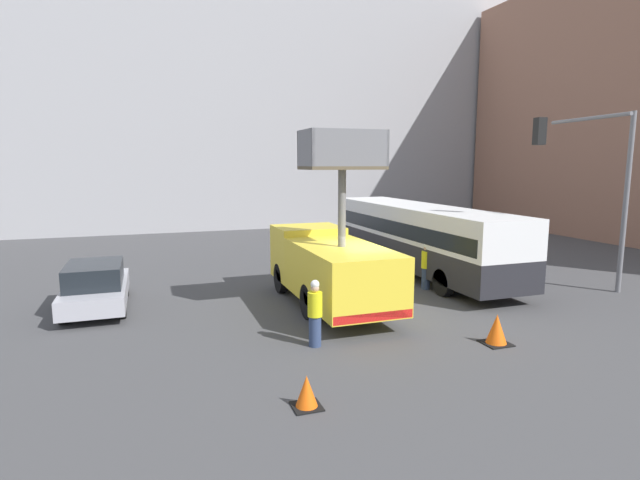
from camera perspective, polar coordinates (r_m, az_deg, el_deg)
ground_plane at (r=16.19m, az=6.05°, el=-8.12°), size 120.00×120.00×0.00m
building_backdrop_far at (r=41.10m, az=-10.14°, el=15.62°), size 44.00×10.00×19.42m
utility_truck at (r=16.34m, az=1.08°, el=-2.67°), size 2.38×6.70×5.65m
city_bus at (r=21.82m, az=11.18°, el=0.74°), size 2.55×11.97×2.90m
traffic_light_pole at (r=20.08m, az=29.14°, el=6.84°), size 3.90×3.65×6.50m
road_worker_near_truck at (r=12.92m, az=-0.58°, el=-8.40°), size 0.38×0.38×1.76m
road_worker_directing at (r=19.11m, az=12.05°, el=-2.94°), size 0.38×0.38×1.77m
traffic_cone_near_truck at (r=10.07m, az=-1.54°, el=-17.02°), size 0.57×0.57×0.65m
traffic_cone_mid_road at (r=14.01m, az=19.54°, el=-9.67°), size 0.70×0.70×0.80m
parked_car_curbside at (r=17.71m, az=-24.26°, el=-4.82°), size 1.87×4.44×1.53m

